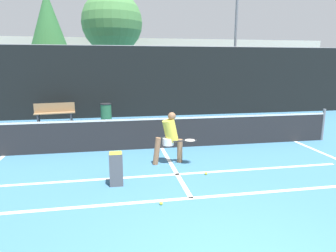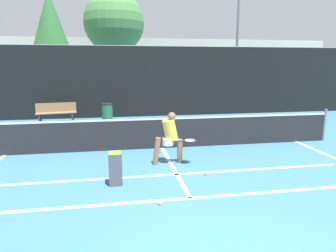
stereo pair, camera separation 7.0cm
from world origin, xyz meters
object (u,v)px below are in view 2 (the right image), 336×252
parked_car (73,96)px  player_practicing (170,136)px  ball_hopper (115,168)px  trash_bin (107,112)px  courtside_bench (56,112)px

parked_car → player_practicing: bearing=-70.9°
ball_hopper → trash_bin: size_ratio=0.89×
player_practicing → ball_hopper: (-1.39, -1.18, -0.35)m
courtside_bench → parked_car: bearing=80.7°
courtside_bench → trash_bin: bearing=-8.8°
ball_hopper → parked_car: (-2.48, 12.37, 0.27)m
ball_hopper → courtside_bench: bearing=108.9°
ball_hopper → courtside_bench: size_ratio=0.41×
ball_hopper → parked_car: 12.61m
player_practicing → parked_car: size_ratio=0.31×
courtside_bench → ball_hopper: bearing=-79.5°
player_practicing → ball_hopper: bearing=-145.8°
trash_bin → parked_car: bearing=113.3°
parked_car → trash_bin: bearing=-66.7°
ball_hopper → parked_car: bearing=101.3°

